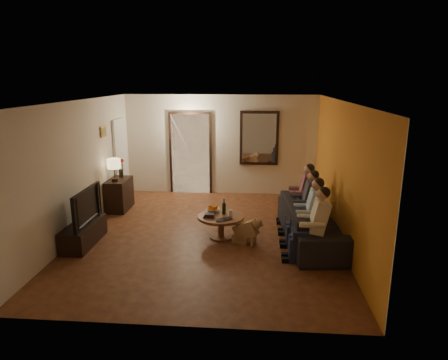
# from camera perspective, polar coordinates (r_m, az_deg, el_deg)

# --- Properties ---
(floor) EXTENTS (5.00, 6.00, 0.01)m
(floor) POSITION_cam_1_polar(r_m,az_deg,el_deg) (7.96, -2.35, -7.84)
(floor) COLOR #492113
(floor) RESTS_ON ground
(ceiling) EXTENTS (5.00, 6.00, 0.01)m
(ceiling) POSITION_cam_1_polar(r_m,az_deg,el_deg) (7.38, -2.56, 11.20)
(ceiling) COLOR white
(ceiling) RESTS_ON back_wall
(back_wall) EXTENTS (5.00, 0.02, 2.60)m
(back_wall) POSITION_cam_1_polar(r_m,az_deg,el_deg) (10.49, -0.47, 5.01)
(back_wall) COLOR beige
(back_wall) RESTS_ON floor
(front_wall) EXTENTS (5.00, 0.02, 2.60)m
(front_wall) POSITION_cam_1_polar(r_m,az_deg,el_deg) (4.72, -6.86, -6.91)
(front_wall) COLOR beige
(front_wall) RESTS_ON floor
(left_wall) EXTENTS (0.02, 6.00, 2.60)m
(left_wall) POSITION_cam_1_polar(r_m,az_deg,el_deg) (8.24, -19.98, 1.55)
(left_wall) COLOR beige
(left_wall) RESTS_ON floor
(right_wall) EXTENTS (0.02, 6.00, 2.60)m
(right_wall) POSITION_cam_1_polar(r_m,az_deg,el_deg) (7.67, 16.42, 0.93)
(right_wall) COLOR beige
(right_wall) RESTS_ON floor
(orange_accent) EXTENTS (0.01, 6.00, 2.60)m
(orange_accent) POSITION_cam_1_polar(r_m,az_deg,el_deg) (7.67, 16.35, 0.93)
(orange_accent) COLOR orange
(orange_accent) RESTS_ON right_wall
(kitchen_doorway) EXTENTS (1.00, 0.06, 2.10)m
(kitchen_doorway) POSITION_cam_1_polar(r_m,az_deg,el_deg) (10.61, -4.79, 3.70)
(kitchen_doorway) COLOR #FFE0A5
(kitchen_doorway) RESTS_ON floor
(door_trim) EXTENTS (1.12, 0.04, 2.22)m
(door_trim) POSITION_cam_1_polar(r_m,az_deg,el_deg) (10.60, -4.80, 3.69)
(door_trim) COLOR black
(door_trim) RESTS_ON floor
(fridge_glimpse) EXTENTS (0.45, 0.03, 1.70)m
(fridge_glimpse) POSITION_cam_1_polar(r_m,az_deg,el_deg) (10.61, -3.44, 2.89)
(fridge_glimpse) COLOR silver
(fridge_glimpse) RESTS_ON floor
(mirror_frame) EXTENTS (1.00, 0.05, 1.40)m
(mirror_frame) POSITION_cam_1_polar(r_m,az_deg,el_deg) (10.38, 5.05, 5.97)
(mirror_frame) COLOR black
(mirror_frame) RESTS_ON back_wall
(mirror_glass) EXTENTS (0.86, 0.02, 1.26)m
(mirror_glass) POSITION_cam_1_polar(r_m,az_deg,el_deg) (10.35, 5.05, 5.95)
(mirror_glass) COLOR white
(mirror_glass) RESTS_ON back_wall
(white_door) EXTENTS (0.06, 0.85, 2.04)m
(white_door) POSITION_cam_1_polar(r_m,az_deg,el_deg) (10.37, -14.50, 2.87)
(white_door) COLOR white
(white_door) RESTS_ON floor
(framed_art) EXTENTS (0.03, 0.28, 0.24)m
(framed_art) POSITION_cam_1_polar(r_m,az_deg,el_deg) (9.32, -16.84, 6.63)
(framed_art) COLOR #B28C33
(framed_art) RESTS_ON left_wall
(art_canvas) EXTENTS (0.01, 0.22, 0.18)m
(art_canvas) POSITION_cam_1_polar(r_m,az_deg,el_deg) (9.31, -16.76, 6.64)
(art_canvas) COLOR brown
(art_canvas) RESTS_ON left_wall
(dresser) EXTENTS (0.45, 0.82, 0.73)m
(dresser) POSITION_cam_1_polar(r_m,az_deg,el_deg) (9.65, -14.73, -2.00)
(dresser) COLOR black
(dresser) RESTS_ON floor
(table_lamp) EXTENTS (0.30, 0.30, 0.54)m
(table_lamp) POSITION_cam_1_polar(r_m,az_deg,el_deg) (9.30, -15.42, 1.38)
(table_lamp) COLOR beige
(table_lamp) RESTS_ON dresser
(flower_vase) EXTENTS (0.14, 0.14, 0.44)m
(flower_vase) POSITION_cam_1_polar(r_m,az_deg,el_deg) (9.71, -14.53, 1.67)
(flower_vase) COLOR red
(flower_vase) RESTS_ON dresser
(tv_stand) EXTENTS (0.45, 1.19, 0.40)m
(tv_stand) POSITION_cam_1_polar(r_m,az_deg,el_deg) (7.92, -19.42, -7.24)
(tv_stand) COLOR black
(tv_stand) RESTS_ON floor
(tv) EXTENTS (1.16, 0.15, 0.67)m
(tv) POSITION_cam_1_polar(r_m,az_deg,el_deg) (7.75, -19.75, -3.58)
(tv) COLOR black
(tv) RESTS_ON tv_stand
(sofa) EXTENTS (2.57, 1.19, 0.73)m
(sofa) POSITION_cam_1_polar(r_m,az_deg,el_deg) (7.75, 12.57, -5.90)
(sofa) COLOR black
(sofa) RESTS_ON floor
(person_a) EXTENTS (0.60, 0.40, 1.20)m
(person_a) POSITION_cam_1_polar(r_m,az_deg,el_deg) (6.82, 12.85, -6.65)
(person_a) COLOR tan
(person_a) RESTS_ON sofa
(person_b) EXTENTS (0.60, 0.40, 1.20)m
(person_b) POSITION_cam_1_polar(r_m,az_deg,el_deg) (7.38, 12.21, -4.99)
(person_b) COLOR tan
(person_b) RESTS_ON sofa
(person_c) EXTENTS (0.60, 0.40, 1.20)m
(person_c) POSITION_cam_1_polar(r_m,az_deg,el_deg) (7.95, 11.66, -3.56)
(person_c) COLOR tan
(person_c) RESTS_ON sofa
(person_d) EXTENTS (0.60, 0.40, 1.20)m
(person_d) POSITION_cam_1_polar(r_m,az_deg,el_deg) (8.52, 11.18, -2.32)
(person_d) COLOR tan
(person_d) RESTS_ON sofa
(dog) EXTENTS (0.61, 0.44, 0.56)m
(dog) POSITION_cam_1_polar(r_m,az_deg,el_deg) (7.48, 3.15, -7.03)
(dog) COLOR tan
(dog) RESTS_ON floor
(coffee_table) EXTENTS (1.01, 1.01, 0.45)m
(coffee_table) POSITION_cam_1_polar(r_m,az_deg,el_deg) (7.74, -0.43, -6.68)
(coffee_table) COLOR brown
(coffee_table) RESTS_ON floor
(bowl) EXTENTS (0.26, 0.26, 0.06)m
(bowl) POSITION_cam_1_polar(r_m,az_deg,el_deg) (7.88, -1.60, -4.32)
(bowl) COLOR white
(bowl) RESTS_ON coffee_table
(oranges) EXTENTS (0.20, 0.20, 0.08)m
(oranges) POSITION_cam_1_polar(r_m,az_deg,el_deg) (7.86, -1.61, -3.85)
(oranges) COLOR orange
(oranges) RESTS_ON bowl
(wine_bottle) EXTENTS (0.07, 0.07, 0.31)m
(wine_bottle) POSITION_cam_1_polar(r_m,az_deg,el_deg) (7.71, -0.00, -3.78)
(wine_bottle) COLOR black
(wine_bottle) RESTS_ON coffee_table
(wine_glass) EXTENTS (0.06, 0.06, 0.10)m
(wine_glass) POSITION_cam_1_polar(r_m,az_deg,el_deg) (7.68, 0.94, -4.66)
(wine_glass) COLOR silver
(wine_glass) RESTS_ON coffee_table
(book_stack) EXTENTS (0.20, 0.15, 0.07)m
(book_stack) POSITION_cam_1_polar(r_m,az_deg,el_deg) (7.58, -2.16, -5.06)
(book_stack) COLOR black
(book_stack) RESTS_ON coffee_table
(laptop) EXTENTS (0.39, 0.35, 0.03)m
(laptop) POSITION_cam_1_polar(r_m,az_deg,el_deg) (7.39, 0.15, -5.75)
(laptop) COLOR black
(laptop) RESTS_ON coffee_table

